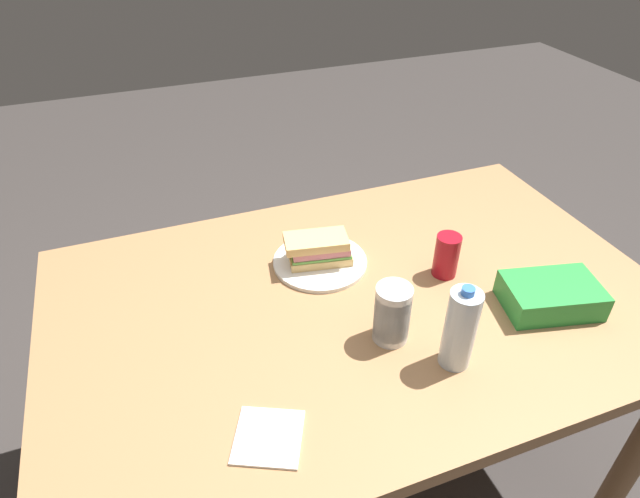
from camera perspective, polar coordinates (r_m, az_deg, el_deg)
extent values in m
plane|color=#383330|center=(1.98, 3.17, -21.92)|extent=(8.00, 8.00, 0.00)
cube|color=#9E7047|center=(1.40, 4.17, -5.77)|extent=(1.57, 1.00, 0.04)
cylinder|color=brown|center=(2.22, 16.14, -1.75)|extent=(0.07, 0.07, 0.72)
cylinder|color=brown|center=(1.91, -22.15, -10.86)|extent=(0.07, 0.07, 0.72)
cylinder|color=white|center=(1.49, 0.00, -1.36)|extent=(0.26, 0.26, 0.01)
cube|color=#DBB26B|center=(1.48, 0.00, -0.81)|extent=(0.18, 0.12, 0.02)
cube|color=#599E3F|center=(1.47, 0.00, -0.31)|extent=(0.18, 0.11, 0.01)
cube|color=#C6727A|center=(1.46, 0.00, 0.13)|extent=(0.17, 0.11, 0.02)
cube|color=yellow|center=(1.45, 0.00, 0.54)|extent=(0.16, 0.10, 0.01)
cube|color=#DBB26B|center=(1.44, -0.43, 0.84)|extent=(0.18, 0.12, 0.02)
cylinder|color=maroon|center=(1.46, 13.33, -0.68)|extent=(0.07, 0.07, 0.12)
cube|color=#268C38|center=(1.46, 23.37, -4.56)|extent=(0.26, 0.20, 0.07)
cylinder|color=silver|center=(1.20, 14.68, -8.27)|extent=(0.07, 0.07, 0.20)
cylinder|color=blue|center=(1.13, 15.51, -4.34)|extent=(0.03, 0.03, 0.02)
cylinder|color=silver|center=(1.26, 7.59, -7.74)|extent=(0.08, 0.08, 0.09)
cylinder|color=silver|center=(1.25, 7.66, -7.14)|extent=(0.08, 0.08, 0.09)
cylinder|color=silver|center=(1.24, 7.73, -6.54)|extent=(0.08, 0.08, 0.09)
cylinder|color=silver|center=(1.22, 7.79, -5.92)|extent=(0.08, 0.08, 0.09)
cube|color=white|center=(1.11, -5.52, -19.30)|extent=(0.17, 0.17, 0.01)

